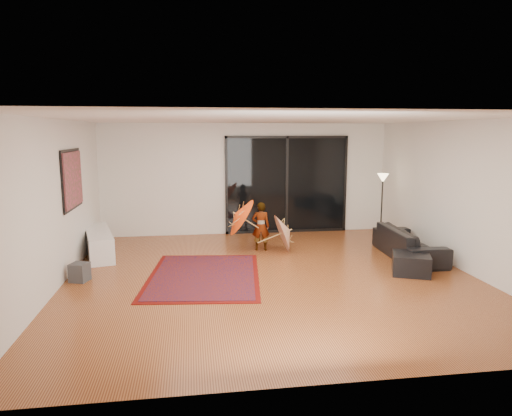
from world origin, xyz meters
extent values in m
plane|color=#A45A2D|center=(0.00, 0.00, 0.00)|extent=(7.00, 7.00, 0.00)
plane|color=white|center=(0.00, 0.00, 2.70)|extent=(7.00, 7.00, 0.00)
plane|color=silver|center=(0.00, 3.50, 1.35)|extent=(7.00, 0.00, 7.00)
plane|color=silver|center=(0.00, -3.50, 1.35)|extent=(7.00, 0.00, 7.00)
plane|color=silver|center=(-3.50, 0.00, 1.35)|extent=(0.00, 7.00, 7.00)
plane|color=silver|center=(3.50, 0.00, 1.35)|extent=(0.00, 7.00, 7.00)
cube|color=black|center=(1.00, 3.47, 1.20)|extent=(3.00, 0.04, 2.40)
cube|color=black|center=(1.00, 3.45, 2.37)|extent=(3.06, 0.06, 0.06)
cube|color=black|center=(1.00, 3.45, 0.03)|extent=(3.06, 0.06, 0.06)
cube|color=black|center=(1.00, 3.45, 1.20)|extent=(0.06, 0.06, 2.40)
cube|color=black|center=(-3.48, 1.00, 1.65)|extent=(0.02, 1.28, 1.08)
cube|color=#235120|center=(-3.46, 1.00, 1.65)|extent=(0.03, 1.18, 0.98)
cube|color=white|center=(-3.25, 1.89, 0.25)|extent=(0.90, 1.88, 0.51)
cube|color=#424244|center=(-3.25, 0.19, 0.16)|extent=(0.35, 0.35, 0.31)
cube|color=#570A07|center=(-1.16, 0.16, 0.01)|extent=(2.19, 2.85, 0.01)
cube|color=maroon|center=(-1.16, 0.16, 0.01)|extent=(2.01, 2.67, 0.02)
imported|color=black|center=(2.95, 0.82, 0.29)|extent=(0.88, 2.05, 0.59)
cube|color=black|center=(2.48, -0.22, 0.18)|extent=(0.83, 0.83, 0.36)
cylinder|color=black|center=(3.10, 2.54, 0.01)|extent=(0.26, 0.26, 0.03)
cylinder|color=black|center=(3.10, 2.54, 0.70)|extent=(0.03, 0.03, 1.41)
cone|color=#FFD899|center=(3.10, 2.54, 1.43)|extent=(0.26, 0.26, 0.21)
imported|color=#999999|center=(0.09, 1.79, 0.52)|extent=(0.41, 0.30, 1.04)
cone|color=#E8400C|center=(-0.46, 1.74, 0.73)|extent=(0.62, 0.86, 0.82)
cylinder|color=tan|center=(-0.46, 1.74, 0.40)|extent=(0.43, 0.02, 0.29)
cylinder|color=tan|center=(-0.46, 1.74, 0.84)|extent=(0.05, 0.02, 0.05)
cone|color=silver|center=(0.69, 1.64, 0.51)|extent=(0.46, 0.82, 0.84)
cylinder|color=tan|center=(0.69, 1.64, 0.13)|extent=(0.52, 0.02, 0.21)
cylinder|color=tan|center=(0.69, 1.64, 0.62)|extent=(0.06, 0.02, 0.04)
camera|label=1|loc=(-1.35, -7.56, 2.49)|focal=32.00mm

